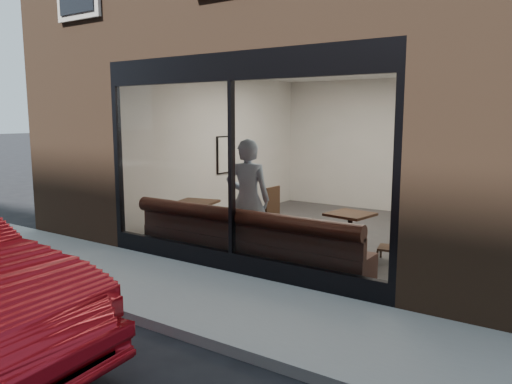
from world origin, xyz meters
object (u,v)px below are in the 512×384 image
Objects in this scene: person at (248,200)px; cafe_chair_right at (391,248)px; banquette at (248,251)px; cafe_table_left at (196,203)px; cafe_table_right at (350,214)px; cafe_chair_left at (265,221)px.

person reaches higher than cafe_chair_right.
cafe_chair_right is at bearing -173.69° from person.
person is at bearing 125.04° from banquette.
cafe_table_left is 2.85m from cafe_table_right.
cafe_table_left is (-1.63, 0.66, 0.52)m from banquette.
banquette is 1.76m from cafe_table_right.
cafe_chair_right is at bearing 14.48° from cafe_table_right.
cafe_table_left is at bearing -35.77° from person.
cafe_table_right is (1.38, 0.91, -0.24)m from person.
cafe_chair_left is at bearing 161.32° from cafe_table_right.
banquette reaches higher than cafe_chair_left.
cafe_chair_right is at bearing 170.39° from cafe_chair_left.
banquette is 6.18× the size of cafe_table_right.
cafe_chair_left is (-0.75, 1.63, -0.74)m from person.
cafe_table_left is 1.82× the size of cafe_chair_right.
cafe_chair_right is (2.01, 1.08, -0.74)m from person.
cafe_chair_right is (3.43, 0.73, -0.50)m from cafe_table_left.
cafe_table_right is at bearing -168.32° from person.
person is (-0.21, 0.31, 0.75)m from banquette.
banquette is 8.81× the size of cafe_chair_left.
cafe_chair_right is (2.76, -0.55, 0.00)m from cafe_chair_left.
banquette is at bearing 103.18° from person.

